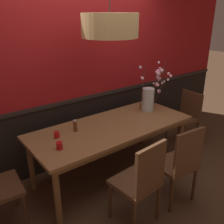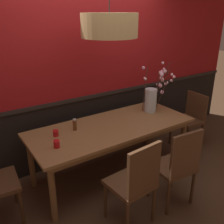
% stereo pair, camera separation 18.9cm
% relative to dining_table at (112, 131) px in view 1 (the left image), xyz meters
% --- Properties ---
extents(ground_plane, '(24.00, 24.00, 0.00)m').
position_rel_dining_table_xyz_m(ground_plane, '(0.00, 0.00, -0.66)').
color(ground_plane, '#4C3321').
extents(back_wall, '(6.03, 0.14, 2.80)m').
position_rel_dining_table_xyz_m(back_wall, '(0.00, 0.67, 0.73)').
color(back_wall, black).
rests_on(back_wall, ground).
extents(dining_table, '(2.15, 0.90, 0.74)m').
position_rel_dining_table_xyz_m(dining_table, '(0.00, 0.00, 0.00)').
color(dining_table, olive).
rests_on(dining_table, ground).
extents(chair_head_east_end, '(0.42, 0.46, 0.90)m').
position_rel_dining_table_xyz_m(chair_head_east_end, '(1.52, -0.04, -0.15)').
color(chair_head_east_end, '#4C301C').
rests_on(chair_head_east_end, ground).
extents(chair_near_side_right, '(0.46, 0.44, 0.97)m').
position_rel_dining_table_xyz_m(chair_near_side_right, '(0.27, -0.89, -0.12)').
color(chair_near_side_right, '#4C301C').
rests_on(chair_near_side_right, ground).
extents(chair_near_side_left, '(0.46, 0.45, 0.98)m').
position_rel_dining_table_xyz_m(chair_near_side_left, '(-0.30, -0.86, -0.12)').
color(chair_near_side_left, '#4C301C').
rests_on(chair_near_side_left, ground).
extents(chair_far_side_left, '(0.45, 0.42, 0.93)m').
position_rel_dining_table_xyz_m(chair_far_side_left, '(-0.31, 0.83, -0.14)').
color(chair_far_side_left, '#4C301C').
rests_on(chair_far_side_left, ground).
extents(vase_with_blossoms, '(0.41, 0.44, 0.72)m').
position_rel_dining_table_xyz_m(vase_with_blossoms, '(0.78, 0.10, 0.29)').
color(vase_with_blossoms, silver).
rests_on(vase_with_blossoms, dining_table).
extents(candle_holder_nearer_center, '(0.07, 0.07, 0.07)m').
position_rel_dining_table_xyz_m(candle_holder_nearer_center, '(-0.72, 0.13, 0.12)').
color(candle_holder_nearer_center, red).
rests_on(candle_holder_nearer_center, dining_table).
extents(candle_holder_nearer_edge, '(0.07, 0.07, 0.08)m').
position_rel_dining_table_xyz_m(candle_holder_nearer_edge, '(-0.81, -0.14, 0.12)').
color(candle_holder_nearer_edge, red).
rests_on(candle_holder_nearer_edge, dining_table).
extents(condiment_bottle, '(0.05, 0.05, 0.15)m').
position_rel_dining_table_xyz_m(condiment_bottle, '(-0.46, 0.15, 0.15)').
color(condiment_bottle, brown).
rests_on(condiment_bottle, dining_table).
extents(pendant_lamp, '(0.63, 0.63, 0.96)m').
position_rel_dining_table_xyz_m(pendant_lamp, '(-0.06, -0.04, 1.31)').
color(pendant_lamp, tan).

